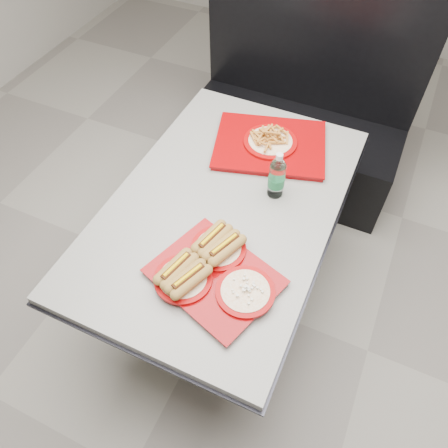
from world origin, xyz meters
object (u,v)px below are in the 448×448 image
at_px(booth_bench, 297,121).
at_px(water_bottle, 277,177).
at_px(diner_table, 224,227).
at_px(tray_near, 212,270).
at_px(tray_far, 270,143).

bearing_deg(booth_bench, water_bottle, -79.61).
height_order(booth_bench, water_bottle, booth_bench).
bearing_deg(diner_table, water_bottle, 38.93).
xyz_separation_m(booth_bench, tray_near, (0.11, -1.44, 0.38)).
distance_m(diner_table, tray_far, 0.45).
distance_m(diner_table, tray_near, 0.41).
relative_size(diner_table, water_bottle, 6.41).
height_order(diner_table, booth_bench, booth_bench).
relative_size(booth_bench, water_bottle, 6.10).
distance_m(booth_bench, tray_far, 0.79).
relative_size(diner_table, tray_near, 2.74).
xyz_separation_m(booth_bench, water_bottle, (0.17, -0.95, 0.44)).
bearing_deg(tray_far, tray_near, -85.63).
height_order(tray_far, water_bottle, water_bottle).
xyz_separation_m(tray_near, water_bottle, (0.07, 0.48, 0.06)).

